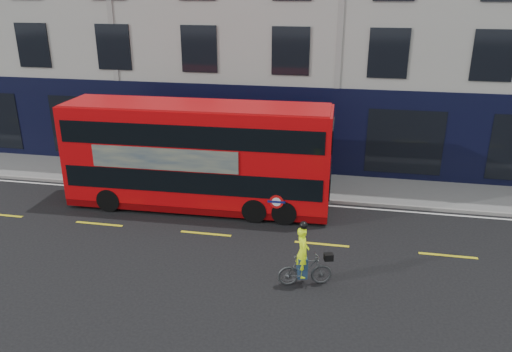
# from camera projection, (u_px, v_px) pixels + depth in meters

# --- Properties ---
(ground) EXTENTS (120.00, 120.00, 0.00)m
(ground) POSITION_uv_depth(u_px,v_px,m) (318.00, 267.00, 15.19)
(ground) COLOR black
(ground) RESTS_ON ground
(pavement) EXTENTS (60.00, 3.00, 0.12)m
(pavement) POSITION_uv_depth(u_px,v_px,m) (330.00, 187.00, 21.14)
(pavement) COLOR slate
(pavement) RESTS_ON ground
(kerb) EXTENTS (60.00, 0.12, 0.13)m
(kerb) POSITION_uv_depth(u_px,v_px,m) (328.00, 201.00, 19.76)
(kerb) COLOR gray
(kerb) RESTS_ON ground
(road_edge_line) EXTENTS (58.00, 0.10, 0.01)m
(road_edge_line) POSITION_uv_depth(u_px,v_px,m) (327.00, 206.00, 19.51)
(road_edge_line) COLOR silver
(road_edge_line) RESTS_ON ground
(lane_dashes) EXTENTS (58.00, 0.12, 0.01)m
(lane_dashes) POSITION_uv_depth(u_px,v_px,m) (322.00, 244.00, 16.57)
(lane_dashes) COLOR gold
(lane_dashes) RESTS_ON ground
(bus) EXTENTS (10.07, 2.51, 4.03)m
(bus) POSITION_uv_depth(u_px,v_px,m) (199.00, 156.00, 18.76)
(bus) COLOR red
(bus) RESTS_ON ground
(cyclist) EXTENTS (1.63, 0.85, 2.00)m
(cyclist) POSITION_uv_depth(u_px,v_px,m) (304.00, 264.00, 14.09)
(cyclist) COLOR #46494B
(cyclist) RESTS_ON ground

